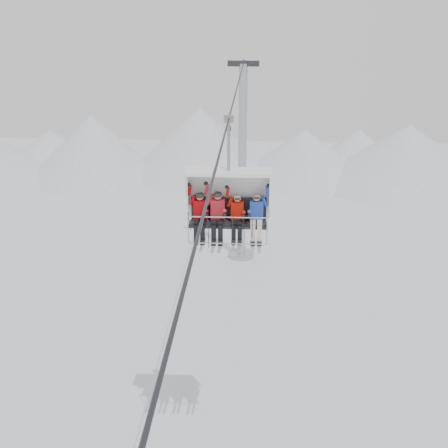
# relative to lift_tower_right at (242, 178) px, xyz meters

# --- Properties ---
(ridgeline) EXTENTS (72.00, 21.00, 7.00)m
(ridgeline) POSITION_rel_lift_tower_right_xyz_m (-1.58, 20.05, -2.94)
(ridgeline) COLOR silver
(ridgeline) RESTS_ON ground
(lift_tower_right) EXTENTS (2.00, 1.80, 13.48)m
(lift_tower_right) POSITION_rel_lift_tower_right_xyz_m (0.00, 0.00, 0.00)
(lift_tower_right) COLOR #A2A5A9
(lift_tower_right) RESTS_ON ground
(haul_cable) EXTENTS (0.06, 50.00, 0.06)m
(haul_cable) POSITION_rel_lift_tower_right_xyz_m (0.00, -22.00, 7.52)
(haul_cable) COLOR #2B2B30
(haul_cable) RESTS_ON lift_tower_left
(chairlift_carrier) EXTENTS (2.74, 1.17, 3.98)m
(chairlift_carrier) POSITION_rel_lift_tower_right_xyz_m (0.00, -19.24, 4.97)
(chairlift_carrier) COLOR black
(chairlift_carrier) RESTS_ON haul_cable
(skier_far_left) EXTENTS (0.44, 1.69, 1.72)m
(skier_far_left) POSITION_rel_lift_tower_right_xyz_m (-0.91, -19.55, 4.46)
(skier_far_left) COLOR #A8040A
(skier_far_left) RESTS_ON chairlift_carrier
(skier_center_left) EXTENTS (0.45, 1.69, 1.78)m
(skier_center_left) POSITION_rel_lift_tower_right_xyz_m (-0.34, -19.55, 4.48)
(skier_center_left) COLOR #AE1D24
(skier_center_left) RESTS_ON chairlift_carrier
(skier_center_right) EXTENTS (0.41, 1.69, 1.64)m
(skier_center_right) POSITION_rel_lift_tower_right_xyz_m (0.29, -19.56, 4.44)
(skier_center_right) COLOR #AC1305
(skier_center_right) RESTS_ON chairlift_carrier
(skier_far_right) EXTENTS (0.44, 1.69, 1.72)m
(skier_far_right) POSITION_rel_lift_tower_right_xyz_m (0.91, -19.55, 4.46)
(skier_far_right) COLOR #2042AF
(skier_far_right) RESTS_ON chairlift_carrier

